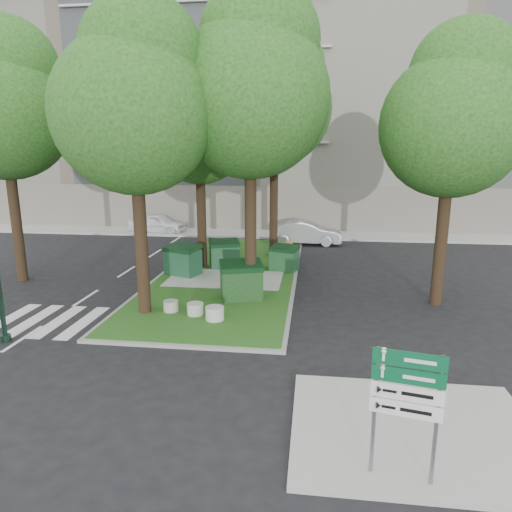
% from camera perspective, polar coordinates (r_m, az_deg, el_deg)
% --- Properties ---
extents(ground, '(120.00, 120.00, 0.00)m').
position_cam_1_polar(ground, '(14.09, -11.48, -10.98)').
color(ground, black).
rests_on(ground, ground).
extents(median_island, '(6.00, 16.00, 0.12)m').
position_cam_1_polar(median_island, '(21.27, -3.37, -2.25)').
color(median_island, '#1F4914').
rests_on(median_island, ground).
extents(median_kerb, '(6.30, 16.30, 0.10)m').
position_cam_1_polar(median_kerb, '(21.27, -3.37, -2.28)').
color(median_kerb, gray).
rests_on(median_kerb, ground).
extents(sidewalk_corner, '(5.00, 4.00, 0.12)m').
position_cam_1_polar(sidewalk_corner, '(10.55, 19.16, -19.96)').
color(sidewalk_corner, '#999993').
rests_on(sidewalk_corner, ground).
extents(building_sidewalk, '(42.00, 3.00, 0.12)m').
position_cam_1_polar(building_sidewalk, '(31.46, -0.77, 2.82)').
color(building_sidewalk, '#999993').
rests_on(building_sidewalk, ground).
extents(zebra_crossing, '(5.00, 3.00, 0.01)m').
position_cam_1_polar(zebra_crossing, '(16.84, -22.11, -7.62)').
color(zebra_crossing, silver).
rests_on(zebra_crossing, ground).
extents(apartment_building, '(41.00, 12.00, 16.00)m').
position_cam_1_polar(apartment_building, '(38.46, 0.82, 16.57)').
color(apartment_building, tan).
rests_on(apartment_building, ground).
extents(tree_median_near_left, '(5.20, 5.20, 10.53)m').
position_cam_1_polar(tree_median_near_left, '(15.87, -14.76, 18.59)').
color(tree_median_near_left, black).
rests_on(tree_median_near_left, ground).
extents(tree_median_near_right, '(5.60, 5.60, 11.46)m').
position_cam_1_polar(tree_median_near_right, '(17.01, -0.38, 20.88)').
color(tree_median_near_right, black).
rests_on(tree_median_near_right, ground).
extents(tree_median_mid, '(4.80, 4.80, 9.99)m').
position_cam_1_polar(tree_median_mid, '(21.88, -6.88, 16.41)').
color(tree_median_mid, black).
rests_on(tree_median_mid, ground).
extents(tree_median_far, '(5.80, 5.80, 11.93)m').
position_cam_1_polar(tree_median_far, '(24.43, 2.58, 19.29)').
color(tree_median_far, black).
rests_on(tree_median_far, ground).
extents(tree_street_left, '(5.40, 5.40, 11.00)m').
position_cam_1_polar(tree_street_left, '(22.30, -28.92, 16.61)').
color(tree_street_left, black).
rests_on(tree_street_left, ground).
extents(tree_street_right, '(5.00, 5.00, 10.06)m').
position_cam_1_polar(tree_street_right, '(17.90, 23.67, 16.21)').
color(tree_street_right, black).
rests_on(tree_street_right, ground).
extents(dumpster_a, '(1.81, 1.57, 1.41)m').
position_cam_1_polar(dumpster_a, '(21.08, -9.13, -0.47)').
color(dumpster_a, '#103B21').
rests_on(dumpster_a, median_island).
extents(dumpster_b, '(1.68, 1.41, 1.33)m').
position_cam_1_polar(dumpster_b, '(22.29, -3.98, 0.30)').
color(dumpster_b, '#113D1F').
rests_on(dumpster_b, median_island).
extents(dumpster_c, '(1.83, 1.51, 1.47)m').
position_cam_1_polar(dumpster_c, '(17.43, -1.86, -3.09)').
color(dumpster_c, black).
rests_on(dumpster_c, median_island).
extents(dumpster_d, '(1.50, 1.26, 1.19)m').
position_cam_1_polar(dumpster_d, '(21.64, 3.55, -0.26)').
color(dumpster_d, '#133F1E').
rests_on(dumpster_d, median_island).
extents(bollard_left, '(0.53, 0.53, 0.38)m').
position_cam_1_polar(bollard_left, '(16.50, -10.59, -6.15)').
color(bollard_left, '#9A9B96').
rests_on(bollard_left, median_island).
extents(bollard_right, '(0.57, 0.57, 0.41)m').
position_cam_1_polar(bollard_right, '(16.03, -7.61, -6.56)').
color(bollard_right, '#A7A8A3').
rests_on(bollard_right, median_island).
extents(bollard_mid, '(0.62, 0.62, 0.44)m').
position_cam_1_polar(bollard_mid, '(15.49, -5.18, -7.14)').
color(bollard_mid, '#AEAEA9').
rests_on(bollard_mid, median_island).
extents(litter_bin, '(0.39, 0.39, 0.69)m').
position_cam_1_polar(litter_bin, '(24.82, 4.12, 0.94)').
color(litter_bin, gold).
rests_on(litter_bin, median_island).
extents(directional_sign, '(1.17, 0.29, 2.37)m').
position_cam_1_polar(directional_sign, '(8.35, 18.31, -16.22)').
color(directional_sign, slate).
rests_on(directional_sign, sidewalk_corner).
extents(car_white, '(4.20, 2.10, 1.37)m').
position_cam_1_polar(car_white, '(32.65, -12.18, 4.02)').
color(car_white, white).
rests_on(car_white, ground).
extents(car_silver, '(4.39, 1.59, 1.44)m').
position_cam_1_polar(car_silver, '(28.25, 6.24, 2.92)').
color(car_silver, '#9A9CA2').
rests_on(car_silver, ground).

